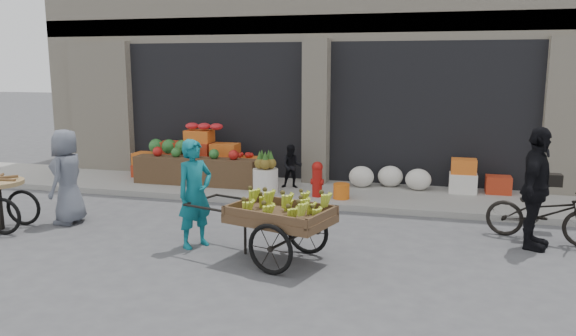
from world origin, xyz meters
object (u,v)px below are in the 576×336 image
(cyclist, at_px, (536,189))
(pineapple_bin, at_px, (265,181))
(seated_person, at_px, (292,166))
(vendor_grey, at_px, (67,177))
(orange_bucket, at_px, (341,191))
(banana_cart, at_px, (277,212))
(bicycle, at_px, (543,213))
(fire_hydrant, at_px, (317,178))
(vendor_woman, at_px, (195,194))

(cyclist, bearing_deg, pineapple_bin, 85.10)
(seated_person, bearing_deg, vendor_grey, -144.24)
(pineapple_bin, relative_size, seated_person, 0.56)
(orange_bucket, xyz_separation_m, banana_cart, (-0.31, -3.43, 0.44))
(vendor_grey, bearing_deg, seated_person, 129.66)
(orange_bucket, distance_m, banana_cart, 3.47)
(orange_bucket, bearing_deg, bicycle, -23.27)
(fire_hydrant, distance_m, vendor_grey, 4.65)
(vendor_grey, bearing_deg, cyclist, 88.88)
(orange_bucket, bearing_deg, cyclist, -30.13)
(vendor_woman, bearing_deg, vendor_grey, 108.03)
(fire_hydrant, relative_size, vendor_grey, 0.43)
(cyclist, bearing_deg, fire_hydrant, 80.04)
(vendor_grey, bearing_deg, fire_hydrant, 117.79)
(fire_hydrant, xyz_separation_m, vendor_woman, (-1.18, -3.19, 0.32))
(banana_cart, distance_m, vendor_grey, 4.14)
(bicycle, bearing_deg, pineapple_bin, 89.95)
(banana_cart, bearing_deg, orange_bucket, 101.10)
(orange_bucket, relative_size, cyclist, 0.17)
(pineapple_bin, xyz_separation_m, banana_cart, (1.29, -3.53, 0.34))
(banana_cart, relative_size, vendor_grey, 1.52)
(pineapple_bin, relative_size, vendor_grey, 0.32)
(orange_bucket, relative_size, vendor_grey, 0.19)
(vendor_woman, xyz_separation_m, bicycle, (5.12, 1.66, -0.37))
(pineapple_bin, relative_size, orange_bucket, 1.62)
(pineapple_bin, xyz_separation_m, vendor_woman, (-0.08, -3.24, 0.45))
(fire_hydrant, xyz_separation_m, seated_person, (-0.70, 0.65, 0.08))
(banana_cart, xyz_separation_m, bicycle, (3.74, 1.96, -0.26))
(orange_bucket, relative_size, seated_person, 0.34)
(vendor_grey, bearing_deg, bicycle, 91.66)
(bicycle, bearing_deg, vendor_woman, 125.32)
(fire_hydrant, xyz_separation_m, vendor_grey, (-3.85, -2.59, 0.32))
(banana_cart, bearing_deg, vendor_grey, -176.24)
(seated_person, distance_m, cyclist, 5.14)
(fire_hydrant, distance_m, orange_bucket, 0.55)
(cyclist, bearing_deg, bicycle, -9.23)
(seated_person, relative_size, cyclist, 0.51)
(vendor_woman, bearing_deg, seated_person, 23.57)
(vendor_grey, bearing_deg, orange_bucket, 114.14)
(pineapple_bin, distance_m, bicycle, 5.28)
(banana_cart, bearing_deg, cyclist, 39.94)
(banana_cart, bearing_deg, bicycle, 43.82)
(bicycle, xyz_separation_m, cyclist, (-0.20, -0.40, 0.47))
(vendor_woman, relative_size, cyclist, 0.89)
(seated_person, xyz_separation_m, vendor_woman, (-0.48, -3.84, 0.24))
(banana_cart, distance_m, vendor_woman, 1.41)
(pineapple_bin, xyz_separation_m, bicycle, (5.03, -1.58, 0.08))
(pineapple_bin, distance_m, banana_cart, 3.78)
(seated_person, height_order, vendor_woman, vendor_woman)
(pineapple_bin, distance_m, seated_person, 0.75)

